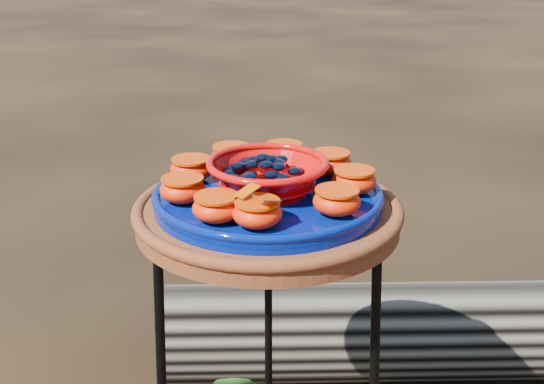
{
  "coord_description": "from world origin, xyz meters",
  "views": [
    {
      "loc": [
        0.0,
        -1.04,
        1.16
      ],
      "look_at": [
        0.01,
        0.0,
        0.76
      ],
      "focal_mm": 45.0,
      "sensor_mm": 36.0,
      "label": 1
    }
  ],
  "objects_px": {
    "driftwood_log": "(427,331)",
    "cobalt_plate": "(268,199)",
    "red_bowl": "(268,177)",
    "terracotta_saucer": "(268,215)"
  },
  "relations": [
    {
      "from": "driftwood_log",
      "to": "cobalt_plate",
      "type": "bearing_deg",
      "value": -127.79
    },
    {
      "from": "red_bowl",
      "to": "driftwood_log",
      "type": "distance_m",
      "value": 0.96
    },
    {
      "from": "cobalt_plate",
      "to": "driftwood_log",
      "type": "distance_m",
      "value": 0.94
    },
    {
      "from": "cobalt_plate",
      "to": "red_bowl",
      "type": "distance_m",
      "value": 0.04
    },
    {
      "from": "cobalt_plate",
      "to": "driftwood_log",
      "type": "xyz_separation_m",
      "value": [
        0.43,
        0.56,
        -0.61
      ]
    },
    {
      "from": "cobalt_plate",
      "to": "driftwood_log",
      "type": "height_order",
      "value": "cobalt_plate"
    },
    {
      "from": "terracotta_saucer",
      "to": "driftwood_log",
      "type": "bearing_deg",
      "value": 52.21
    },
    {
      "from": "cobalt_plate",
      "to": "red_bowl",
      "type": "relative_size",
      "value": 2.0
    },
    {
      "from": "driftwood_log",
      "to": "terracotta_saucer",
      "type": "bearing_deg",
      "value": -127.79
    },
    {
      "from": "terracotta_saucer",
      "to": "cobalt_plate",
      "type": "distance_m",
      "value": 0.03
    }
  ]
}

